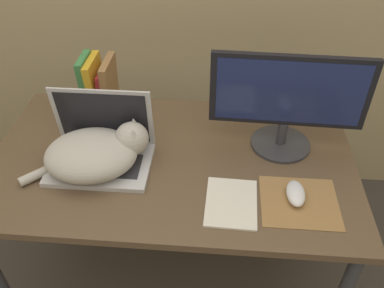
% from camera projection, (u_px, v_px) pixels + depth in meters
% --- Properties ---
extents(desk, '(1.30, 0.75, 0.75)m').
position_uv_depth(desk, '(172.00, 174.00, 1.50)').
color(desk, brown).
rests_on(desk, ground_plane).
extents(laptop, '(0.35, 0.24, 0.25)m').
position_uv_depth(laptop, '(101.00, 150.00, 1.41)').
color(laptop, '#B7B7BC').
rests_on(laptop, desk).
extents(cat, '(0.42, 0.31, 0.16)m').
position_uv_depth(cat, '(96.00, 153.00, 1.37)').
color(cat, '#B2ADA3').
rests_on(cat, desk).
extents(external_monitor, '(0.54, 0.22, 0.37)m').
position_uv_depth(external_monitor, '(288.00, 101.00, 1.38)').
color(external_monitor, '#333338').
rests_on(external_monitor, desk).
extents(mousepad, '(0.24, 0.22, 0.00)m').
position_uv_depth(mousepad, '(299.00, 202.00, 1.29)').
color(mousepad, olive).
rests_on(mousepad, desk).
extents(computer_mouse, '(0.06, 0.11, 0.04)m').
position_uv_depth(computer_mouse, '(296.00, 193.00, 1.29)').
color(computer_mouse, silver).
rests_on(computer_mouse, mousepad).
extents(book_row, '(0.12, 0.17, 0.24)m').
position_uv_depth(book_row, '(99.00, 86.00, 1.62)').
color(book_row, '#387A42').
rests_on(book_row, desk).
extents(notepad, '(0.17, 0.21, 0.01)m').
position_uv_depth(notepad, '(231.00, 203.00, 1.28)').
color(notepad, silver).
rests_on(notepad, desk).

